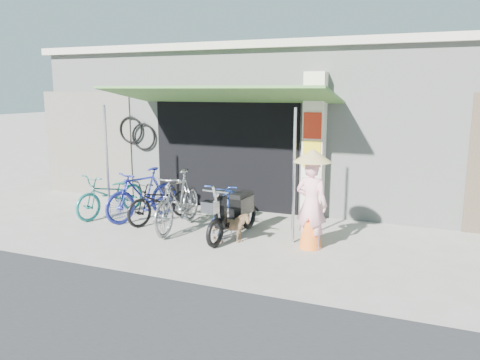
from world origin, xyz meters
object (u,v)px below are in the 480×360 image
at_px(bike_silver, 178,201).
at_px(street_dog, 230,228).
at_px(bike_navy, 227,204).
at_px(moped, 234,213).
at_px(bike_teal, 111,194).
at_px(bike_black, 162,200).
at_px(nun, 312,199).
at_px(bike_blue, 143,194).

bearing_deg(bike_silver, street_dog, -20.59).
distance_m(bike_navy, moped, 0.65).
relative_size(bike_teal, street_dog, 2.69).
xyz_separation_m(bike_black, bike_silver, (0.57, -0.34, 0.12)).
relative_size(street_dog, nun, 0.38).
height_order(bike_teal, bike_navy, bike_teal).
distance_m(bike_blue, moped, 2.24).
xyz_separation_m(bike_teal, bike_blue, (0.79, -0.00, 0.07)).
distance_m(bike_silver, nun, 2.63).
xyz_separation_m(bike_teal, nun, (4.43, -0.46, 0.38)).
distance_m(bike_blue, bike_navy, 1.83).
relative_size(bike_navy, street_dog, 2.68).
bearing_deg(nun, street_dog, 22.60).
distance_m(bike_teal, bike_black, 1.25).
distance_m(bike_teal, street_dog, 3.16).
bearing_deg(street_dog, bike_black, 44.70).
bearing_deg(bike_blue, bike_teal, -158.32).
xyz_separation_m(bike_blue, bike_navy, (1.82, 0.14, -0.07)).
bearing_deg(bike_black, bike_teal, -161.36).
relative_size(bike_blue, street_dog, 2.70).
distance_m(bike_black, bike_silver, 0.67).
xyz_separation_m(bike_teal, street_dog, (3.07, -0.74, -0.19)).
height_order(bike_black, bike_navy, bike_navy).
bearing_deg(street_dog, bike_teal, 53.03).
height_order(street_dog, moped, moped).
bearing_deg(bike_teal, bike_silver, 2.54).
bearing_deg(bike_black, street_dog, -2.84).
bearing_deg(bike_silver, nun, -5.81).
bearing_deg(bike_silver, bike_teal, 165.59).
bearing_deg(nun, bike_silver, 8.68).
bearing_deg(moped, bike_black, 174.47).
distance_m(bike_blue, bike_black, 0.46).
xyz_separation_m(bike_silver, street_dog, (1.25, -0.38, -0.29)).
bearing_deg(street_dog, bike_silver, 49.41).
bearing_deg(bike_navy, bike_teal, 172.95).
relative_size(bike_blue, bike_silver, 0.94).
height_order(bike_blue, street_dog, bike_blue).
distance_m(bike_blue, nun, 3.68).
distance_m(bike_black, bike_navy, 1.37).
xyz_separation_m(bike_black, nun, (3.18, -0.45, 0.40)).
bearing_deg(moped, bike_teal, 179.41).
xyz_separation_m(bike_silver, nun, (2.61, -0.11, 0.28)).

